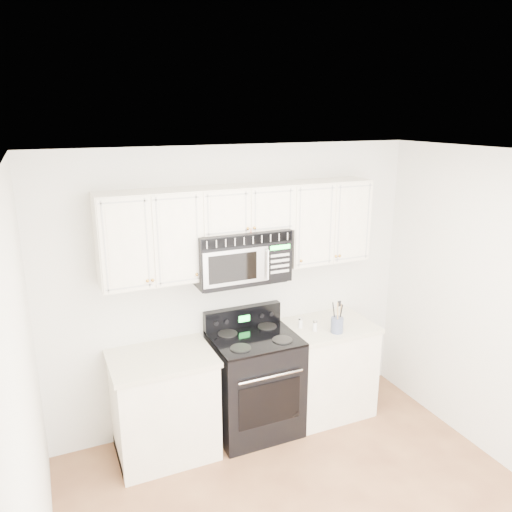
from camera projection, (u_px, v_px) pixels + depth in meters
room at (341, 375)px, 3.07m from camera, size 3.51×3.51×2.61m
base_cabinet_left at (164, 408)px, 4.27m from camera, size 0.86×0.65×0.92m
base_cabinet_right at (325, 371)px, 4.89m from camera, size 0.86×0.65×0.92m
range at (254, 382)px, 4.57m from camera, size 0.75×0.69×1.12m
upper_cabinets at (243, 224)px, 4.29m from camera, size 2.44×0.37×0.75m
microwave at (240, 255)px, 4.30m from camera, size 0.82×0.46×0.45m
utensil_crock at (337, 324)px, 4.56m from camera, size 0.11×0.11×0.31m
shaker_salt at (300, 323)px, 4.66m from camera, size 0.04×0.04×0.10m
shaker_pepper at (315, 326)px, 4.59m from camera, size 0.04×0.04×0.10m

